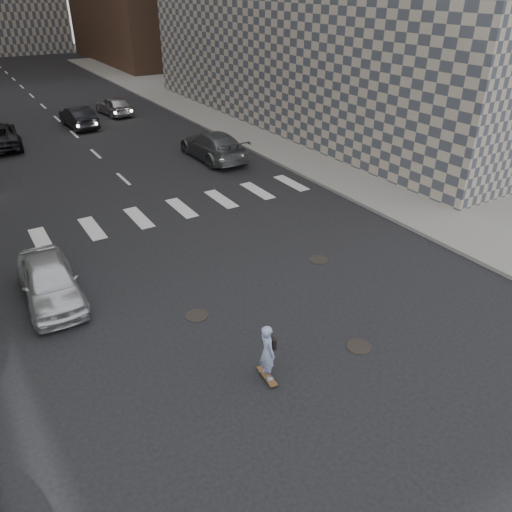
{
  "coord_description": "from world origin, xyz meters",
  "views": [
    {
      "loc": [
        -6.96,
        -10.28,
        8.91
      ],
      "look_at": [
        0.27,
        1.45,
        1.3
      ],
      "focal_mm": 35.0,
      "sensor_mm": 36.0,
      "label": 1
    }
  ],
  "objects": [
    {
      "name": "sidewalk_right",
      "position": [
        14.5,
        20.0,
        0.07
      ],
      "size": [
        13.0,
        80.0,
        0.15
      ],
      "primitive_type": "cube",
      "color": "gray",
      "rests_on": "ground"
    },
    {
      "name": "manhole_b",
      "position": [
        -2.0,
        1.2,
        0.01
      ],
      "size": [
        0.7,
        0.7,
        0.02
      ],
      "primitive_type": "cylinder",
      "color": "black",
      "rests_on": "ground"
    },
    {
      "name": "manhole_a",
      "position": [
        1.2,
        -2.5,
        0.01
      ],
      "size": [
        0.7,
        0.7,
        0.02
      ],
      "primitive_type": "cylinder",
      "color": "black",
      "rests_on": "ground"
    },
    {
      "name": "manhole_c",
      "position": [
        3.3,
        2.0,
        0.01
      ],
      "size": [
        0.7,
        0.7,
        0.02
      ],
      "primitive_type": "cylinder",
      "color": "black",
      "rests_on": "ground"
    },
    {
      "name": "ground",
      "position": [
        0.0,
        0.0,
        0.0
      ],
      "size": [
        160.0,
        160.0,
        0.0
      ],
      "primitive_type": "plane",
      "color": "black",
      "rests_on": "ground"
    },
    {
      "name": "traffic_car_e",
      "position": [
        0.8,
        25.63,
        0.71
      ],
      "size": [
        1.79,
        4.4,
        1.42
      ],
      "primitive_type": "imported",
      "rotation": [
        0.0,
        0.0,
        3.21
      ],
      "color": "black",
      "rests_on": "ground"
    },
    {
      "name": "traffic_car_b",
      "position": [
        5.48,
        14.54,
        0.77
      ],
      "size": [
        2.18,
        5.32,
        1.54
      ],
      "primitive_type": "imported",
      "rotation": [
        0.0,
        0.0,
        3.15
      ],
      "color": "#575B5F",
      "rests_on": "ground"
    },
    {
      "name": "traffic_car_d",
      "position": [
        4.04,
        28.0,
        0.7
      ],
      "size": [
        2.07,
        4.24,
        1.39
      ],
      "primitive_type": "imported",
      "rotation": [
        0.0,
        0.0,
        3.25
      ],
      "color": "#B3B4BA",
      "rests_on": "ground"
    },
    {
      "name": "silver_sedan",
      "position": [
        -5.5,
        4.37,
        0.7
      ],
      "size": [
        1.78,
        4.15,
        1.4
      ],
      "primitive_type": "imported",
      "rotation": [
        0.0,
        0.0,
        -0.03
      ],
      "color": "silver",
      "rests_on": "ground"
    },
    {
      "name": "skateboarder",
      "position": [
        -1.65,
        -2.21,
        0.86
      ],
      "size": [
        0.44,
        0.84,
        1.65
      ],
      "rotation": [
        0.0,
        0.0,
        -0.09
      ],
      "color": "brown",
      "rests_on": "ground"
    }
  ]
}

